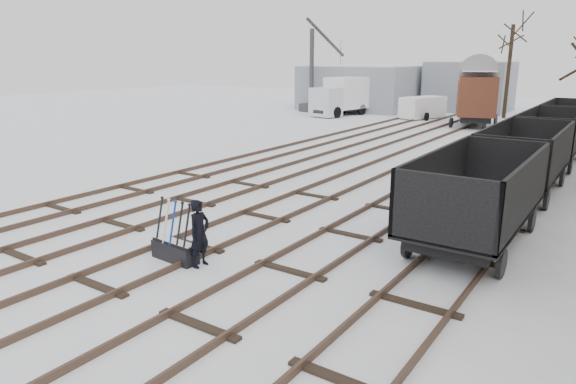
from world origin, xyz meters
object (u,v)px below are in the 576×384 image
ground_frame (175,249)px  box_van_wagon (476,94)px  panel_van (423,107)px  worker (199,233)px  crane (313,87)px  lorry (345,96)px  freight_wagon_a (476,210)px

ground_frame → box_van_wagon: bearing=95.8°
ground_frame → panel_van: size_ratio=0.35×
ground_frame → panel_van: 33.07m
ground_frame → panel_van: (-5.61, 32.58, 0.62)m
ground_frame → worker: bearing=11.8°
crane → ground_frame: bearing=-46.2°
panel_van → box_van_wagon: bearing=-9.9°
ground_frame → worker: 0.92m
lorry → panel_van: bearing=21.6°
crane → box_van_wagon: bearing=8.1°
freight_wagon_a → lorry: size_ratio=0.82×
box_van_wagon → lorry: (-11.22, 1.51, -0.65)m
crane → lorry: bearing=3.1°
freight_wagon_a → crane: (-21.67, 27.17, 1.23)m
ground_frame → box_van_wagon: (-0.83, 29.90, 2.00)m
ground_frame → freight_wagon_a: freight_wagon_a is taller
box_van_wagon → crane: crane is taller
worker → lorry: size_ratio=0.22×
panel_van → worker: bearing=-59.6°
box_van_wagon → panel_van: (-4.78, 2.68, -1.37)m
worker → box_van_wagon: (-1.58, 29.80, 1.47)m
ground_frame → crane: (-15.97, 32.43, 1.88)m
lorry → crane: crane is taller
panel_van → lorry: bearing=-150.4°
freight_wagon_a → crane: size_ratio=0.72×
panel_van → freight_wagon_a: bearing=-48.2°
panel_van → crane: (-10.36, -0.15, 1.25)m
ground_frame → worker: (0.75, 0.10, 0.53)m
worker → lorry: bearing=22.1°
freight_wagon_a → box_van_wagon: box_van_wagon is taller
lorry → ground_frame: bearing=-57.7°
freight_wagon_a → panel_van: bearing=112.5°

